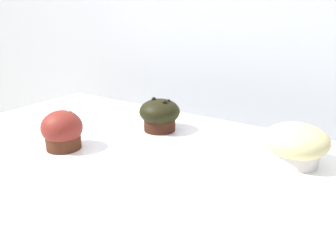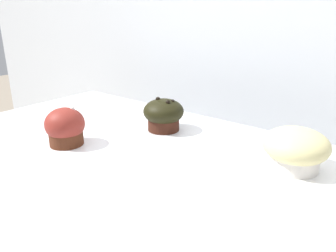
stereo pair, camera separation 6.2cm
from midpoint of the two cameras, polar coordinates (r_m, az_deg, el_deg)
wall_back at (r=1.15m, az=11.13°, el=3.71°), size 3.20×0.10×1.80m
muffin_front_center at (r=0.65m, az=18.86°, el=-3.00°), size 0.12×0.12×0.08m
muffin_back_left at (r=0.79m, az=-3.73°, el=1.98°), size 0.10×0.10×0.08m
muffin_back_right at (r=0.72m, az=-20.29°, el=-0.82°), size 0.08×0.08×0.08m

